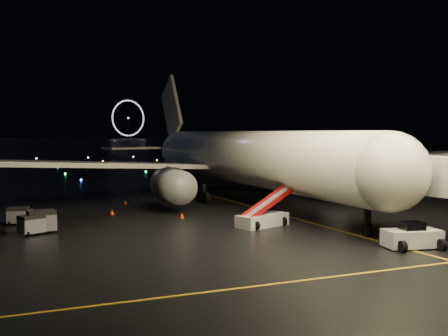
{
  "coord_description": "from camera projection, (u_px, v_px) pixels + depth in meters",
  "views": [
    {
      "loc": [
        -15.99,
        -36.92,
        8.38
      ],
      "look_at": [
        5.25,
        12.0,
        5.0
      ],
      "focal_mm": 45.0,
      "sensor_mm": 36.0,
      "label": 1
    }
  ],
  "objects": [
    {
      "name": "ground",
      "position": [
        12.0,
        147.0,
        315.31
      ],
      "size": [
        2000.0,
        2000.0,
        0.0
      ],
      "primitive_type": "plane",
      "color": "black",
      "rests_on": "ground"
    },
    {
      "name": "lane_centre",
      "position": [
        271.0,
        212.0,
        59.18
      ],
      "size": [
        0.25,
        80.0,
        0.02
      ],
      "primitive_type": "cube",
      "color": "gold",
      "rests_on": "ground"
    },
    {
      "name": "lane_cross",
      "position": [
        212.0,
        292.0,
        29.54
      ],
      "size": [
        60.0,
        0.25,
        0.02
      ],
      "primitive_type": "cube",
      "color": "gold",
      "rests_on": "ground"
    },
    {
      "name": "airliner",
      "position": [
        232.0,
        129.0,
        69.53
      ],
      "size": [
        63.22,
        60.14,
        17.71
      ],
      "primitive_type": null,
      "rotation": [
        0.0,
        0.0,
        -0.01
      ],
      "color": "beige",
      "rests_on": "ground"
    },
    {
      "name": "pushback_tug",
      "position": [
        412.0,
        235.0,
        40.73
      ],
      "size": [
        4.35,
        2.87,
        1.91
      ],
      "primitive_type": "cube",
      "rotation": [
        0.0,
        0.0,
        -0.21
      ],
      "color": "silver",
      "rests_on": "ground"
    },
    {
      "name": "belt_loader",
      "position": [
        262.0,
        207.0,
        50.01
      ],
      "size": [
        7.6,
        4.38,
        3.57
      ],
      "primitive_type": null,
      "rotation": [
        0.0,
        0.0,
        0.35
      ],
      "color": "silver",
      "rests_on": "ground"
    },
    {
      "name": "crew_c",
      "position": [
        31.0,
        219.0,
        48.57
      ],
      "size": [
        0.93,
        1.13,
        1.8
      ],
      "primitive_type": "imported",
      "rotation": [
        0.0,
        0.0,
        -1.02
      ],
      "color": "orange",
      "rests_on": "ground"
    },
    {
      "name": "safety_cone_0",
      "position": [
        182.0,
        215.0,
        55.05
      ],
      "size": [
        0.53,
        0.53,
        0.51
      ],
      "primitive_type": "cone",
      "rotation": [
        0.0,
        0.0,
        -0.2
      ],
      "color": "#F63802",
      "rests_on": "ground"
    },
    {
      "name": "safety_cone_1",
      "position": [
        126.0,
        202.0,
        65.58
      ],
      "size": [
        0.45,
        0.45,
        0.48
      ],
      "primitive_type": "cone",
      "rotation": [
        0.0,
        0.0,
        0.08
      ],
      "color": "#F63802",
      "rests_on": "ground"
    },
    {
      "name": "safety_cone_2",
      "position": [
        112.0,
        212.0,
        57.36
      ],
      "size": [
        0.57,
        0.57,
        0.54
      ],
      "primitive_type": "cone",
      "rotation": [
        0.0,
        0.0,
        0.22
      ],
      "color": "#F63802",
      "rests_on": "ground"
    },
    {
      "name": "ferris_wheel",
      "position": [
        128.0,
        120.0,
        765.71
      ],
      "size": [
        49.33,
        16.8,
        52.0
      ],
      "primitive_type": null,
      "rotation": [
        0.0,
        0.0,
        0.26
      ],
      "color": "black",
      "rests_on": "ground"
    },
    {
      "name": "taxiway_lights",
      "position": [
        52.0,
        166.0,
        137.71
      ],
      "size": [
        164.0,
        92.0,
        0.36
      ],
      "primitive_type": null,
      "color": "black",
      "rests_on": "ground"
    },
    {
      "name": "baggage_cart_0",
      "position": [
        41.0,
        222.0,
        46.81
      ],
      "size": [
        2.35,
        1.75,
        1.89
      ],
      "primitive_type": "cube",
      "rotation": [
        0.0,
        0.0,
        0.09
      ],
      "color": "gray",
      "rests_on": "ground"
    },
    {
      "name": "baggage_cart_1",
      "position": [
        32.0,
        225.0,
        45.91
      ],
      "size": [
        2.29,
        2.0,
        1.62
      ],
      "primitive_type": "cube",
      "rotation": [
        0.0,
        0.0,
        0.42
      ],
      "color": "gray",
      "rests_on": "ground"
    },
    {
      "name": "baggage_cart_2",
      "position": [
        18.0,
        216.0,
        51.1
      ],
      "size": [
        2.07,
        1.65,
        1.57
      ],
      "primitive_type": "cube",
      "rotation": [
        0.0,
        0.0,
        -0.22
      ],
      "color": "gray",
      "rests_on": "ground"
    }
  ]
}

